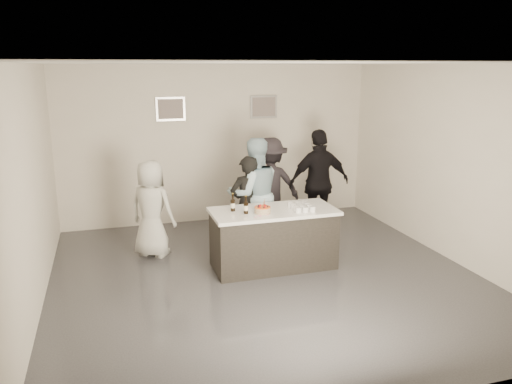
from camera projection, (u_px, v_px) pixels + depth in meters
floor at (266, 277)px, 7.21m from camera, size 6.00×6.00×0.00m
ceiling at (267, 63)px, 6.48m from camera, size 6.00×6.00×0.00m
wall_back at (219, 144)px, 9.63m from camera, size 6.00×0.04×3.00m
wall_front at (380, 251)px, 4.06m from camera, size 6.00×0.04×3.00m
wall_left at (30, 191)px, 6.00m from camera, size 0.04×6.00×3.00m
wall_right at (451, 164)px, 7.69m from camera, size 0.04×6.00×3.00m
picture_left at (171, 109)px, 9.18m from camera, size 0.54×0.04×0.44m
picture_right at (264, 107)px, 9.68m from camera, size 0.54×0.04×0.44m
bar_counter at (273, 238)px, 7.49m from camera, size 1.86×0.86×0.90m
cake at (262, 210)px, 7.21m from camera, size 0.24×0.24×0.08m
beer_bottle_a at (233, 202)px, 7.28m from camera, size 0.07×0.07×0.26m
beer_bottle_b at (246, 205)px, 7.15m from camera, size 0.07×0.07×0.26m
tumbler_cluster at (301, 207)px, 7.39m from camera, size 0.30×0.40×0.08m
candles at (261, 216)px, 7.05m from camera, size 0.24×0.08×0.01m
person_main_black at (247, 205)px, 8.01m from camera, size 0.63×0.46×1.60m
person_main_blue at (254, 194)px, 8.15m from camera, size 0.92×0.73×1.86m
person_guest_left at (152, 209)px, 7.87m from camera, size 0.90×0.86×1.56m
person_guest_right at (319, 183)px, 8.87m from camera, size 1.12×0.49×1.90m
person_guest_back at (270, 186)px, 9.00m from camera, size 1.13×0.65×1.74m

